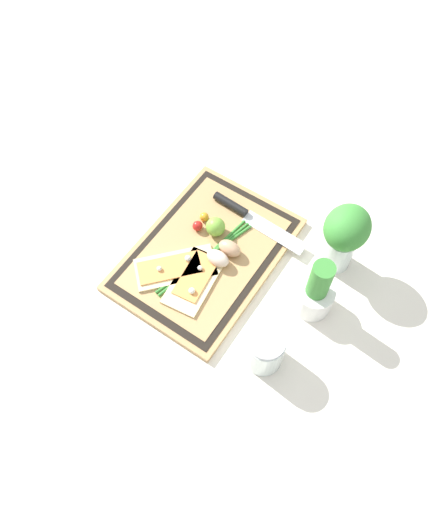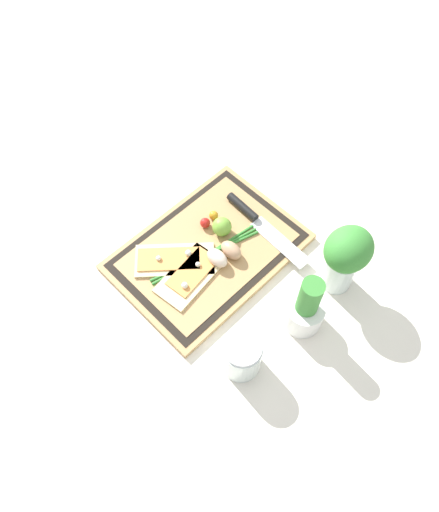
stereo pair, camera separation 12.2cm
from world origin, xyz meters
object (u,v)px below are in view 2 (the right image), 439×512
cherry_tomato_red (205,223)px  herb_pot (305,309)px  herb_glass (346,257)px  egg_pink (217,258)px  pizza_slice_near (173,260)px  pizza_slice_far (190,275)px  lime (222,227)px  cherry_tomato_yellow (214,215)px  egg_brown (231,250)px  sauce_jar (242,357)px  knife (254,217)px

cherry_tomato_red → herb_pot: (0.02, 0.34, 0.03)m
herb_glass → egg_pink: bearing=-53.2°
egg_pink → pizza_slice_near: bearing=-46.5°
pizza_slice_far → cherry_tomato_red: size_ratio=6.86×
lime → herb_glass: herb_glass is taller
egg_pink → cherry_tomato_yellow: egg_pink is taller
herb_pot → cherry_tomato_red: bearing=-92.7°
cherry_tomato_yellow → egg_pink: bearing=49.5°
egg_brown → cherry_tomato_yellow: size_ratio=2.52×
lime → herb_glass: bearing=110.1°
pizza_slice_far → sauce_jar: sauce_jar is taller
cherry_tomato_red → egg_brown: bearing=83.0°
cherry_tomato_red → egg_pink: bearing=61.6°
knife → herb_pot: bearing=66.0°
cherry_tomato_red → herb_pot: size_ratio=0.14×
knife → lime: (0.09, -0.03, 0.02)m
pizza_slice_near → cherry_tomato_yellow: (-0.16, -0.02, 0.01)m
egg_pink → herb_pot: herb_pot is taller
egg_brown → cherry_tomato_red: (-0.01, -0.11, -0.01)m
pizza_slice_far → sauce_jar: size_ratio=1.62×
herb_pot → herb_glass: size_ratio=0.90×
egg_pink → herb_pot: bearing=98.6°
lime → herb_glass: 0.32m
pizza_slice_far → egg_brown: egg_brown is taller
pizza_slice_near → egg_brown: egg_brown is taller
pizza_slice_far → herb_pot: herb_pot is taller
knife → sauce_jar: size_ratio=2.49×
knife → egg_brown: bearing=15.8°
pizza_slice_near → herb_pot: 0.35m
cherry_tomato_yellow → herb_pot: herb_pot is taller
egg_pink → herb_glass: bearing=126.8°
pizza_slice_near → egg_pink: size_ratio=3.45×
egg_pink → herb_glass: size_ratio=0.30×
pizza_slice_far → knife: bearing=-178.2°
pizza_slice_far → lime: lime is taller
egg_brown → sauce_jar: sauce_jar is taller
knife → egg_pink: 0.16m
egg_pink → sauce_jar: 0.26m
pizza_slice_near → knife: pizza_slice_near is taller
egg_brown → egg_pink: (0.04, -0.01, 0.00)m
egg_pink → cherry_tomato_yellow: (-0.09, -0.10, -0.01)m
sauce_jar → pizza_slice_near: bearing=-102.5°
egg_brown → cherry_tomato_yellow: 0.12m
pizza_slice_near → egg_pink: 0.11m
lime → cherry_tomato_yellow: lime is taller
knife → lime: bearing=-18.7°
pizza_slice_far → herb_glass: size_ratio=0.89×
pizza_slice_near → knife: 0.24m
pizza_slice_far → herb_pot: size_ratio=0.99×
pizza_slice_far → herb_glass: bearing=134.9°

